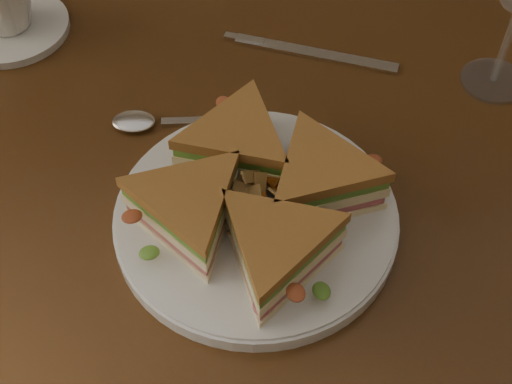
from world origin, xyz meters
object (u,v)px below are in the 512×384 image
at_px(table, 226,208).
at_px(sandwich_wedges, 256,195).
at_px(spoon, 155,122).
at_px(plate, 256,219).
at_px(knife, 304,52).
at_px(saucer, 10,27).

bearing_deg(table, sandwich_wedges, -68.41).
bearing_deg(spoon, sandwich_wedges, -53.01).
bearing_deg(spoon, plate, -53.01).
relative_size(table, plate, 4.32).
distance_m(spoon, knife, 0.21).
distance_m(sandwich_wedges, saucer, 0.43).
height_order(table, saucer, saucer).
relative_size(sandwich_wedges, knife, 1.38).
bearing_deg(knife, plate, -86.46).
bearing_deg(knife, sandwich_wedges, -86.46).
relative_size(knife, saucer, 1.45).
height_order(plate, sandwich_wedges, sandwich_wedges).
bearing_deg(saucer, knife, -5.56).
relative_size(sandwich_wedges, spoon, 1.58).
bearing_deg(sandwich_wedges, table, 111.59).
bearing_deg(saucer, plate, -43.05).
distance_m(sandwich_wedges, knife, 0.26).
distance_m(table, knife, 0.21).
bearing_deg(table, saucer, 144.19).
xyz_separation_m(plate, saucer, (-0.31, 0.29, -0.00)).
relative_size(spoon, knife, 0.87).
distance_m(spoon, saucer, 0.25).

